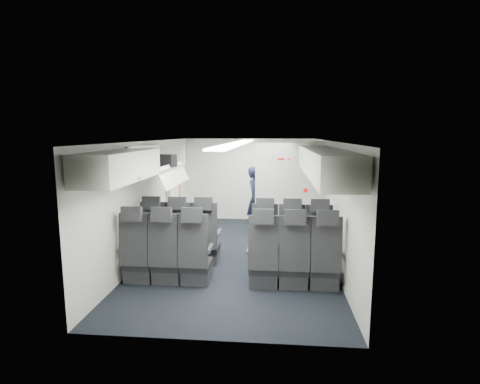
% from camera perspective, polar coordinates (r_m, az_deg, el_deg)
% --- Properties ---
extents(cabin_shell, '(3.41, 6.01, 2.16)m').
position_cam_1_polar(cabin_shell, '(6.96, -0.30, -0.72)').
color(cabin_shell, black).
rests_on(cabin_shell, ground).
extents(seat_row_front, '(3.33, 0.56, 1.24)m').
position_cam_1_polar(seat_row_front, '(6.60, -0.74, -7.68)').
color(seat_row_front, black).
rests_on(seat_row_front, cabin_shell).
extents(seat_row_mid, '(3.33, 0.56, 1.24)m').
position_cam_1_polar(seat_row_mid, '(5.75, -1.67, -10.24)').
color(seat_row_mid, black).
rests_on(seat_row_mid, cabin_shell).
extents(overhead_bin_left_rear, '(0.53, 1.80, 0.40)m').
position_cam_1_polar(overhead_bin_left_rear, '(5.26, -17.86, 3.79)').
color(overhead_bin_left_rear, white).
rests_on(overhead_bin_left_rear, cabin_shell).
extents(overhead_bin_left_front_open, '(0.64, 1.70, 0.72)m').
position_cam_1_polar(overhead_bin_left_front_open, '(6.92, -12.50, 4.13)').
color(overhead_bin_left_front_open, '#9E9E93').
rests_on(overhead_bin_left_front_open, cabin_shell).
extents(overhead_bin_right_rear, '(0.53, 1.80, 0.40)m').
position_cam_1_polar(overhead_bin_right_rear, '(4.90, 13.93, 3.60)').
color(overhead_bin_right_rear, white).
rests_on(overhead_bin_right_rear, cabin_shell).
extents(overhead_bin_right_front, '(0.53, 1.70, 0.40)m').
position_cam_1_polar(overhead_bin_right_front, '(6.63, 11.66, 5.02)').
color(overhead_bin_right_front, white).
rests_on(overhead_bin_right_front, cabin_shell).
extents(bulkhead_partition, '(1.40, 0.15, 2.13)m').
position_cam_1_polar(bulkhead_partition, '(7.73, 7.52, -0.18)').
color(bulkhead_partition, silver).
rests_on(bulkhead_partition, cabin_shell).
extents(galley_unit, '(0.85, 0.52, 1.90)m').
position_cam_1_polar(galley_unit, '(9.64, 6.88, 0.89)').
color(galley_unit, '#939399').
rests_on(galley_unit, cabin_shell).
extents(boarding_door, '(0.12, 1.27, 1.86)m').
position_cam_1_polar(boarding_door, '(8.79, -10.02, 0.06)').
color(boarding_door, silver).
rests_on(boarding_door, cabin_shell).
extents(flight_attendant, '(0.52, 0.64, 1.54)m').
position_cam_1_polar(flight_attendant, '(8.67, 2.39, -1.17)').
color(flight_attendant, black).
rests_on(flight_attendant, ground).
extents(carry_on_bag, '(0.44, 0.33, 0.24)m').
position_cam_1_polar(carry_on_bag, '(7.03, -11.51, 4.64)').
color(carry_on_bag, black).
rests_on(carry_on_bag, overhead_bin_left_front_open).
extents(papers, '(0.18, 0.12, 0.14)m').
position_cam_1_polar(papers, '(8.58, 3.65, 0.28)').
color(papers, white).
rests_on(papers, flight_attendant).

